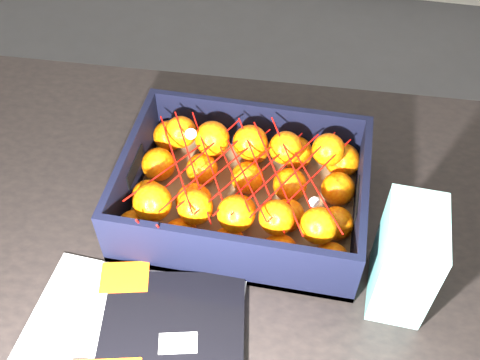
% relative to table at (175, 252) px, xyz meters
% --- Properties ---
extents(ground, '(3.50, 3.50, 0.00)m').
position_rel_table_xyz_m(ground, '(-0.22, 0.34, -0.65)').
color(ground, '#3A3A3D').
rests_on(ground, ground).
extents(table, '(1.23, 0.85, 0.75)m').
position_rel_table_xyz_m(table, '(0.00, 0.00, 0.00)').
color(table, black).
rests_on(table, ground).
extents(magazine_stack, '(0.36, 0.31, 0.02)m').
position_rel_table_xyz_m(magazine_stack, '(0.02, -0.24, 0.11)').
color(magazine_stack, silver).
rests_on(magazine_stack, table).
extents(produce_crate, '(0.40, 0.30, 0.12)m').
position_rel_table_xyz_m(produce_crate, '(0.12, 0.05, 0.13)').
color(produce_crate, olive).
rests_on(produce_crate, table).
extents(clementine_heap, '(0.38, 0.28, 0.11)m').
position_rel_table_xyz_m(clementine_heap, '(0.12, 0.05, 0.16)').
color(clementine_heap, '#FF6305').
rests_on(clementine_heap, produce_crate).
extents(mesh_net, '(0.34, 0.27, 0.09)m').
position_rel_table_xyz_m(mesh_net, '(0.11, 0.04, 0.20)').
color(mesh_net, '#BC0C07').
rests_on(mesh_net, clementine_heap).
extents(retail_carton, '(0.08, 0.12, 0.18)m').
position_rel_table_xyz_m(retail_carton, '(0.38, -0.07, 0.19)').
color(retail_carton, silver).
rests_on(retail_carton, table).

